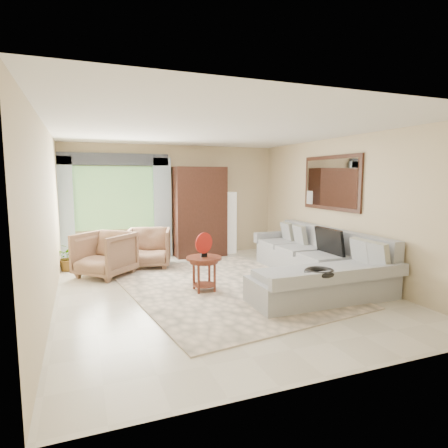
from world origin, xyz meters
name	(u,v)px	position (x,y,z in m)	size (l,w,h in m)	color
ground	(218,290)	(0.00, 0.00, 0.00)	(6.00, 6.00, 0.00)	silver
area_rug	(224,288)	(0.13, 0.04, 0.01)	(3.00, 4.00, 0.02)	beige
sectional_sofa	(315,266)	(1.78, -0.18, 0.28)	(2.30, 3.46, 0.90)	#A4A7AD
tv_screen	(329,241)	(2.05, -0.21, 0.72)	(0.06, 0.74, 0.48)	black
garden_hose	(320,272)	(1.00, -1.41, 0.55)	(0.43, 0.43, 0.09)	black
coffee_table	(204,273)	(-0.24, -0.02, 0.30)	(0.58, 0.58, 0.58)	#471E13
red_disc	(204,243)	(-0.24, -0.02, 0.81)	(0.34, 0.34, 0.03)	#AB1911
armchair_left	(105,254)	(-1.69, 1.58, 0.42)	(0.90, 0.92, 0.84)	#895D4A
armchair_right	(149,248)	(-0.78, 2.03, 0.40)	(0.86, 0.89, 0.81)	#8C674C
potted_plant	(68,257)	(-2.34, 2.29, 0.27)	(0.49, 0.43, 0.55)	#999999
armoire	(200,212)	(0.55, 2.72, 1.05)	(1.20, 0.55, 2.10)	black
floor_lamp	(230,223)	(1.35, 2.78, 0.75)	(0.24, 0.24, 1.50)	silver
window	(115,198)	(-1.35, 2.97, 1.40)	(1.80, 0.04, 1.40)	#669E59
curtain_left	(64,211)	(-2.40, 2.88, 1.15)	(0.40, 0.08, 2.30)	#9EB7CC
curtain_right	(163,208)	(-0.30, 2.88, 1.15)	(0.40, 0.08, 2.30)	#9EB7CC
valance	(114,159)	(-1.35, 2.90, 2.25)	(2.40, 0.12, 0.26)	#1E232D
wall_mirror	(331,183)	(2.46, 0.35, 1.75)	(0.05, 1.70, 1.05)	black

